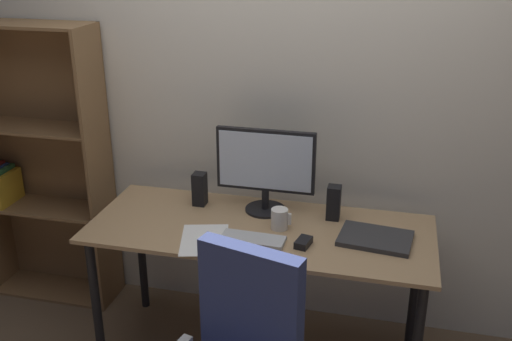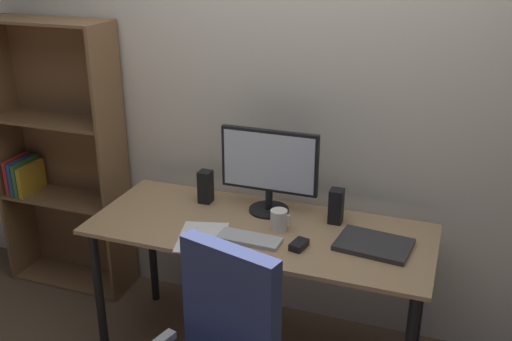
{
  "view_description": "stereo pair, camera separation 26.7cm",
  "coord_description": "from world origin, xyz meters",
  "px_view_note": "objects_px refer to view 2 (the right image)",
  "views": [
    {
      "loc": [
        0.57,
        -2.4,
        2.03
      ],
      "look_at": [
        -0.02,
        0.01,
        1.02
      ],
      "focal_mm": 41.27,
      "sensor_mm": 36.0,
      "label": 1
    },
    {
      "loc": [
        0.82,
        -2.32,
        2.03
      ],
      "look_at": [
        -0.02,
        0.01,
        1.02
      ],
      "focal_mm": 41.27,
      "sensor_mm": 36.0,
      "label": 2
    }
  ],
  "objects_px": {
    "coffee_mug": "(279,220)",
    "speaker_left": "(206,187)",
    "bookshelf": "(61,160)",
    "mouse": "(299,245)",
    "speaker_right": "(336,206)",
    "desk": "(259,244)",
    "monitor": "(269,166)",
    "keyboard": "(249,239)",
    "laptop": "(374,244)"
  },
  "relations": [
    {
      "from": "monitor",
      "to": "laptop",
      "type": "distance_m",
      "value": 0.62
    },
    {
      "from": "speaker_left",
      "to": "bookshelf",
      "type": "height_order",
      "value": "bookshelf"
    },
    {
      "from": "monitor",
      "to": "keyboard",
      "type": "height_order",
      "value": "monitor"
    },
    {
      "from": "speaker_left",
      "to": "speaker_right",
      "type": "bearing_deg",
      "value": 0.0
    },
    {
      "from": "monitor",
      "to": "keyboard",
      "type": "bearing_deg",
      "value": -87.57
    },
    {
      "from": "desk",
      "to": "laptop",
      "type": "xyz_separation_m",
      "value": [
        0.54,
        0.0,
        0.1
      ]
    },
    {
      "from": "keyboard",
      "to": "laptop",
      "type": "bearing_deg",
      "value": 16.19
    },
    {
      "from": "speaker_left",
      "to": "speaker_right",
      "type": "xyz_separation_m",
      "value": [
        0.68,
        0.0,
        0.0
      ]
    },
    {
      "from": "desk",
      "to": "speaker_right",
      "type": "xyz_separation_m",
      "value": [
        0.32,
        0.18,
        0.17
      ]
    },
    {
      "from": "laptop",
      "to": "mouse",
      "type": "bearing_deg",
      "value": -151.23
    },
    {
      "from": "keyboard",
      "to": "speaker_left",
      "type": "height_order",
      "value": "speaker_left"
    },
    {
      "from": "speaker_left",
      "to": "desk",
      "type": "bearing_deg",
      "value": -26.25
    },
    {
      "from": "coffee_mug",
      "to": "monitor",
      "type": "bearing_deg",
      "value": 122.21
    },
    {
      "from": "keyboard",
      "to": "bookshelf",
      "type": "distance_m",
      "value": 1.43
    },
    {
      "from": "laptop",
      "to": "bookshelf",
      "type": "distance_m",
      "value": 1.92
    },
    {
      "from": "mouse",
      "to": "bookshelf",
      "type": "height_order",
      "value": "bookshelf"
    },
    {
      "from": "mouse",
      "to": "speaker_left",
      "type": "height_order",
      "value": "speaker_left"
    },
    {
      "from": "speaker_left",
      "to": "bookshelf",
      "type": "bearing_deg",
      "value": 171.5
    },
    {
      "from": "coffee_mug",
      "to": "speaker_left",
      "type": "distance_m",
      "value": 0.48
    },
    {
      "from": "monitor",
      "to": "bookshelf",
      "type": "distance_m",
      "value": 1.36
    },
    {
      "from": "laptop",
      "to": "speaker_left",
      "type": "distance_m",
      "value": 0.91
    },
    {
      "from": "laptop",
      "to": "speaker_left",
      "type": "xyz_separation_m",
      "value": [
        -0.89,
        0.17,
        0.07
      ]
    },
    {
      "from": "speaker_left",
      "to": "speaker_right",
      "type": "height_order",
      "value": "same"
    },
    {
      "from": "bookshelf",
      "to": "coffee_mug",
      "type": "bearing_deg",
      "value": -12.22
    },
    {
      "from": "keyboard",
      "to": "laptop",
      "type": "xyz_separation_m",
      "value": [
        0.54,
        0.14,
        0.0
      ]
    },
    {
      "from": "laptop",
      "to": "speaker_right",
      "type": "xyz_separation_m",
      "value": [
        -0.21,
        0.17,
        0.07
      ]
    },
    {
      "from": "speaker_right",
      "to": "bookshelf",
      "type": "height_order",
      "value": "bookshelf"
    },
    {
      "from": "speaker_right",
      "to": "bookshelf",
      "type": "relative_size",
      "value": 0.11
    },
    {
      "from": "bookshelf",
      "to": "speaker_right",
      "type": "bearing_deg",
      "value": -5.1
    },
    {
      "from": "laptop",
      "to": "bookshelf",
      "type": "relative_size",
      "value": 0.2
    },
    {
      "from": "desk",
      "to": "bookshelf",
      "type": "relative_size",
      "value": 1.01
    },
    {
      "from": "mouse",
      "to": "bookshelf",
      "type": "xyz_separation_m",
      "value": [
        -1.59,
        0.45,
        0.03
      ]
    },
    {
      "from": "desk",
      "to": "mouse",
      "type": "bearing_deg",
      "value": -28.63
    },
    {
      "from": "coffee_mug",
      "to": "speaker_left",
      "type": "xyz_separation_m",
      "value": [
        -0.45,
        0.16,
        0.04
      ]
    },
    {
      "from": "laptop",
      "to": "bookshelf",
      "type": "height_order",
      "value": "bookshelf"
    },
    {
      "from": "speaker_right",
      "to": "bookshelf",
      "type": "bearing_deg",
      "value": 174.9
    },
    {
      "from": "monitor",
      "to": "mouse",
      "type": "relative_size",
      "value": 5.06
    },
    {
      "from": "monitor",
      "to": "keyboard",
      "type": "relative_size",
      "value": 1.68
    },
    {
      "from": "mouse",
      "to": "keyboard",
      "type": "bearing_deg",
      "value": -165.28
    },
    {
      "from": "bookshelf",
      "to": "keyboard",
      "type": "bearing_deg",
      "value": -18.81
    },
    {
      "from": "coffee_mug",
      "to": "desk",
      "type": "bearing_deg",
      "value": -173.16
    },
    {
      "from": "mouse",
      "to": "laptop",
      "type": "relative_size",
      "value": 0.3
    },
    {
      "from": "mouse",
      "to": "laptop",
      "type": "bearing_deg",
      "value": 34.11
    },
    {
      "from": "keyboard",
      "to": "speaker_left",
      "type": "distance_m",
      "value": 0.48
    },
    {
      "from": "mouse",
      "to": "speaker_right",
      "type": "distance_m",
      "value": 0.32
    },
    {
      "from": "keyboard",
      "to": "laptop",
      "type": "distance_m",
      "value": 0.56
    },
    {
      "from": "monitor",
      "to": "speaker_left",
      "type": "xyz_separation_m",
      "value": [
        -0.34,
        -0.01,
        -0.16
      ]
    },
    {
      "from": "laptop",
      "to": "speaker_right",
      "type": "bearing_deg",
      "value": 147.23
    },
    {
      "from": "speaker_right",
      "to": "desk",
      "type": "bearing_deg",
      "value": -151.55
    },
    {
      "from": "mouse",
      "to": "bookshelf",
      "type": "distance_m",
      "value": 1.65
    }
  ]
}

